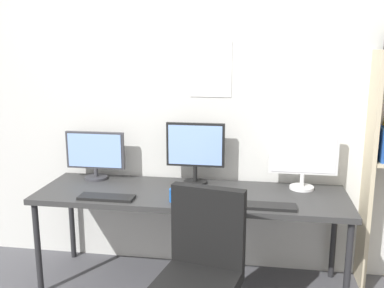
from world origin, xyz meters
name	(u,v)px	position (x,y,z in m)	size (l,w,h in m)	color
wall_back	(199,108)	(0.00, 1.02, 1.30)	(4.65, 0.11, 2.60)	silver
desk	(191,199)	(0.00, 0.60, 0.69)	(2.25, 0.68, 0.74)	#333333
monitor_left	(95,154)	(-0.80, 0.81, 0.95)	(0.47, 0.18, 0.38)	#38383D
monitor_center	(195,150)	(0.00, 0.81, 1.01)	(0.45, 0.18, 0.48)	black
monitor_right	(303,155)	(0.80, 0.81, 1.00)	(0.50, 0.18, 0.46)	silver
keyboard_left	(107,197)	(-0.56, 0.37, 0.75)	(0.39, 0.13, 0.02)	black
keyboard_right	(269,206)	(0.56, 0.37, 0.75)	(0.35, 0.13, 0.02)	black
computer_mouse	(189,201)	(0.03, 0.36, 0.76)	(0.06, 0.10, 0.03)	black
coffee_mug	(175,195)	(-0.08, 0.39, 0.79)	(0.11, 0.08, 0.09)	blue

